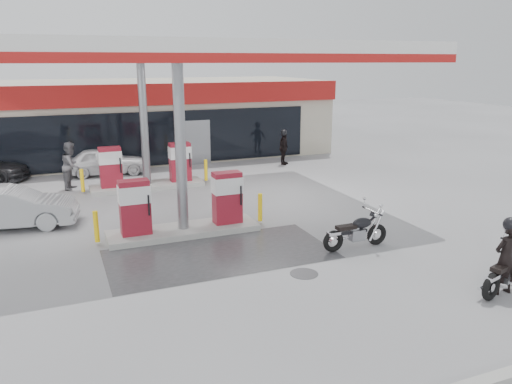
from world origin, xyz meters
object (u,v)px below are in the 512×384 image
attendant (71,166)px  pump_island_far (147,171)px  biker_walking (284,148)px  parked_motorcycle (357,232)px  biker_main (506,258)px  pump_island_near (183,211)px  hatchback_silver (11,208)px  main_motorcycle (508,272)px  sedan_white (106,161)px

attendant → pump_island_far: bearing=-88.7°
biker_walking → parked_motorcycle: bearing=-149.0°
biker_main → attendant: (-8.45, 13.60, 0.12)m
parked_motorcycle → attendant: attendant is taller
pump_island_near → hatchback_silver: pump_island_near is taller
pump_island_far → main_motorcycle: size_ratio=2.57×
pump_island_far → biker_main: (5.62, -12.60, 0.13)m
biker_main → biker_walking: size_ratio=1.01×
pump_island_far → attendant: 3.00m
biker_main → biker_walking: bearing=-94.6°
attendant → biker_walking: 10.09m
pump_island_near → main_motorcycle: (5.81, -6.54, -0.24)m
main_motorcycle → parked_motorcycle: size_ratio=0.99×
pump_island_far → hatchback_silver: size_ratio=1.31×
sedan_white → attendant: size_ratio=1.91×
sedan_white → parked_motorcycle: bearing=-151.1°
biker_walking → pump_island_far: bearing=153.3°
pump_island_near → biker_main: (5.62, -6.60, 0.13)m
pump_island_near → attendant: attendant is taller
hatchback_silver → sedan_white: bearing=-18.5°
attendant → biker_main: bearing=-127.4°
pump_island_far → parked_motorcycle: (4.15, -9.00, -0.25)m
pump_island_near → biker_main: bearing=-49.6°
parked_motorcycle → sedan_white: 13.35m
parked_motorcycle → pump_island_near: bearing=144.0°
parked_motorcycle → attendant: size_ratio=1.05×
sedan_white → attendant: 2.70m
parked_motorcycle → sedan_white: bearing=113.9°
pump_island_near → pump_island_far: bearing=90.0°
biker_main → sedan_white: (-6.91, 15.80, -0.21)m
pump_island_far → parked_motorcycle: size_ratio=2.53×
pump_island_far → biker_walking: size_ratio=3.11×
attendant → sedan_white: bearing=-14.1°
pump_island_far → sedan_white: size_ratio=1.40×
main_motorcycle → biker_main: bearing=-178.9°
parked_motorcycle → sedan_white: sedan_white is taller
parked_motorcycle → sedan_white: size_ratio=0.55×
parked_motorcycle → biker_main: bearing=-67.8°
pump_island_far → attendant: bearing=160.5°
pump_island_near → attendant: size_ratio=2.67×
main_motorcycle → sedan_white: sedan_white is taller
pump_island_near → sedan_white: pump_island_near is taller
main_motorcycle → hatchback_silver: 13.98m
biker_main → parked_motorcycle: biker_main is taller
pump_island_near → hatchback_silver: (-4.82, 2.55, -0.07)m
biker_main → pump_island_near: bearing=-48.1°
attendant → hatchback_silver: (-1.99, -4.45, -0.32)m
main_motorcycle → biker_main: size_ratio=1.19×
main_motorcycle → hatchback_silver: hatchback_silver is taller
sedan_white → biker_walking: bearing=-91.9°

